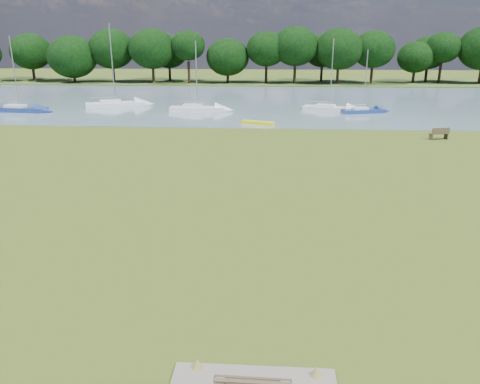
# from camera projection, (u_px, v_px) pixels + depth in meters

# --- Properties ---
(ground) EXTENTS (220.00, 220.00, 0.00)m
(ground) POSITION_uv_depth(u_px,v_px,m) (263.00, 208.00, 24.18)
(ground) COLOR olive
(river) EXTENTS (220.00, 40.00, 0.10)m
(river) POSITION_uv_depth(u_px,v_px,m) (269.00, 102.00, 63.96)
(river) COLOR slate
(river) RESTS_ON ground
(far_bank) EXTENTS (220.00, 20.00, 0.40)m
(far_bank) POSITION_uv_depth(u_px,v_px,m) (270.00, 82.00, 92.38)
(far_bank) COLOR #4C6626
(far_bank) RESTS_ON ground
(riverbank_bench) EXTENTS (1.77, 0.97, 1.04)m
(riverbank_bench) POSITION_uv_depth(u_px,v_px,m) (440.00, 134.00, 40.14)
(riverbank_bench) COLOR brown
(riverbank_bench) RESTS_ON ground
(kayak) EXTENTS (3.43, 1.94, 0.34)m
(kayak) POSITION_uv_depth(u_px,v_px,m) (258.00, 123.00, 46.90)
(kayak) COLOR #F8F318
(kayak) RESTS_ON river
(tree_line) EXTENTS (152.50, 8.44, 10.21)m
(tree_line) POSITION_uv_depth(u_px,v_px,m) (303.00, 51.00, 86.30)
(tree_line) COLOR black
(tree_line) RESTS_ON far_bank
(sailboat_1) EXTENTS (6.48, 2.41, 8.52)m
(sailboat_1) POSITION_uv_depth(u_px,v_px,m) (19.00, 108.00, 54.87)
(sailboat_1) COLOR navy
(sailboat_1) RESTS_ON river
(sailboat_2) EXTENTS (5.17, 2.72, 7.04)m
(sailboat_2) POSITION_uv_depth(u_px,v_px,m) (363.00, 110.00, 53.96)
(sailboat_2) COLOR navy
(sailboat_2) RESTS_ON river
(sailboat_3) EXTENTS (6.57, 3.74, 8.24)m
(sailboat_3) POSITION_uv_depth(u_px,v_px,m) (329.00, 107.00, 55.93)
(sailboat_3) COLOR white
(sailboat_3) RESTS_ON river
(sailboat_4) EXTENTS (7.48, 4.41, 9.97)m
(sailboat_4) POSITION_uv_depth(u_px,v_px,m) (115.00, 103.00, 58.91)
(sailboat_4) COLOR white
(sailboat_4) RESTS_ON river
(sailboat_6) EXTENTS (6.51, 1.97, 7.97)m
(sailboat_6) POSITION_uv_depth(u_px,v_px,m) (197.00, 107.00, 55.07)
(sailboat_6) COLOR white
(sailboat_6) RESTS_ON river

